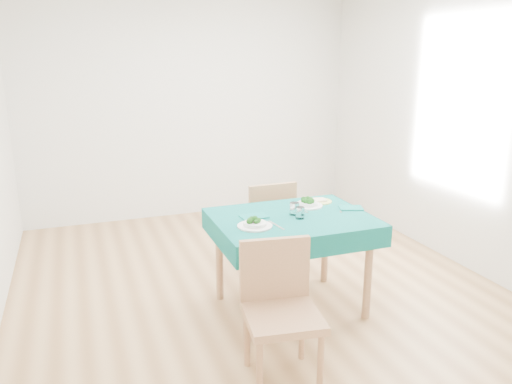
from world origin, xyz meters
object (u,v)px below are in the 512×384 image
object	(u,v)px
table	(291,263)
chair_near	(283,297)
chair_far	(264,210)
side_plate	(320,201)
bowl_near	(255,222)
bowl_far	(308,202)

from	to	relation	value
table	chair_near	bearing A→B (deg)	-117.29
table	chair_near	xyz separation A→B (m)	(-0.42, -0.81, 0.17)
chair_far	side_plate	bearing A→B (deg)	115.60
table	bowl_near	distance (m)	0.55
chair_near	bowl_far	world-z (taller)	chair_near
bowl_near	bowl_far	distance (m)	0.65
table	side_plate	xyz separation A→B (m)	(0.38, 0.28, 0.38)
bowl_near	bowl_far	xyz separation A→B (m)	(0.57, 0.32, -0.00)
chair_near	bowl_near	bearing A→B (deg)	91.87
bowl_near	bowl_far	world-z (taller)	bowl_near
table	bowl_far	bearing A→B (deg)	41.14
chair_far	bowl_far	size ratio (longest dim) A/B	4.64
table	bowl_far	xyz separation A→B (m)	(0.23, 0.20, 0.42)
table	bowl_far	world-z (taller)	bowl_far
table	chair_far	distance (m)	0.85
table	bowl_near	size ratio (longest dim) A/B	4.66
chair_near	bowl_near	distance (m)	0.73
bowl_far	side_plate	distance (m)	0.17
bowl_far	chair_near	bearing A→B (deg)	-122.63
bowl_near	side_plate	distance (m)	0.82
chair_far	bowl_near	world-z (taller)	chair_far
side_plate	chair_far	bearing A→B (deg)	116.94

